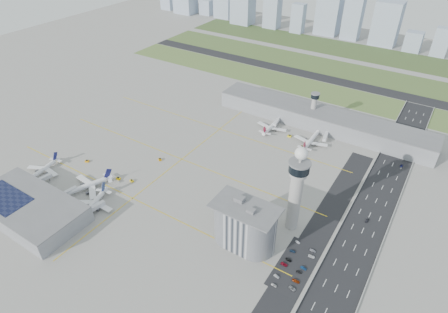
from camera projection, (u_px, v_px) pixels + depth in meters
The scene contains 61 objects.
ground at pixel (199, 195), 283.61m from camera, with size 1000.00×1000.00×0.00m, color #A09D95.
grass_strip_0 at pixel (295, 85), 447.44m from camera, with size 480.00×50.00×0.08m, color #576D33.
grass_strip_1 at pixel (318, 65), 499.13m from camera, with size 480.00×60.00×0.08m, color #47632F.
grass_strip_2 at pixel (338, 48), 554.25m from camera, with size 480.00×70.00×0.08m, color #385227.
runway at pixel (307, 74), 472.93m from camera, with size 480.00×22.00×0.10m, color black.
highway at pixel (349, 260), 232.88m from camera, with size 28.00×500.00×0.10m, color black.
barrier_left at pixel (328, 250), 238.74m from camera, with size 0.60×500.00×1.20m, color #9E9E99.
barrier_right at pixel (372, 270), 226.39m from camera, with size 0.60×500.00×1.20m, color #9E9E99.
landside_road at pixel (305, 254), 237.02m from camera, with size 18.00×260.00×0.08m, color black.
parking_lot at pixel (295, 266), 229.62m from camera, with size 20.00×44.00×0.10m, color black.
taxiway_line_h_0 at pixel (133, 198), 280.56m from camera, with size 260.00×0.60×0.01m, color yellow.
taxiway_line_h_1 at pixel (182, 159), 321.91m from camera, with size 260.00×0.60×0.01m, color yellow.
taxiway_line_h_2 at pixel (220, 129), 363.25m from camera, with size 260.00×0.60×0.01m, color yellow.
taxiway_line_v at pixel (182, 159), 321.91m from camera, with size 0.60×260.00×0.01m, color yellow.
control_tower at pixel (297, 186), 237.22m from camera, with size 14.00×14.00×64.50m.
secondary_tower at pixel (314, 106), 362.93m from camera, with size 8.60×8.60×31.90m.
admin_building at pixel (245, 225), 236.73m from camera, with size 42.00×24.00×33.50m.
terminal_pier at pixel (321, 119), 363.41m from camera, with size 210.00×32.00×15.80m.
near_terminal at pixel (29, 208), 262.21m from camera, with size 84.00×42.00×13.00m.
airplane_near_a at pixel (41, 168), 303.05m from camera, with size 36.02×30.62×10.09m, color white, non-canonical shape.
airplane_near_b at pixel (86, 184), 285.52m from camera, with size 41.35×35.15×11.58m, color white, non-canonical shape.
airplane_near_c at pixel (91, 203), 268.62m from camera, with size 37.89×32.20×10.61m, color white, non-canonical shape.
airplane_far_a at pixel (272, 124), 361.06m from camera, with size 36.31×30.86×10.17m, color white, non-canonical shape.
airplane_far_b at pixel (311, 138), 339.80m from camera, with size 37.84×32.16×10.59m, color white, non-canonical shape.
jet_bridge_near_0 at pixel (35, 184), 289.75m from camera, with size 14.00×3.00×5.70m, color silver, non-canonical shape.
jet_bridge_near_1 at pixel (60, 198), 276.52m from camera, with size 14.00×3.00×5.70m, color silver, non-canonical shape.
jet_bridge_near_2 at pixel (87, 213), 263.30m from camera, with size 14.00×3.00×5.70m, color silver, non-canonical shape.
jet_bridge_far_0 at pixel (278, 120), 372.04m from camera, with size 14.00×3.00×5.70m, color silver, non-canonical shape.
jet_bridge_far_1 at pixel (326, 134), 350.00m from camera, with size 14.00×3.00×5.70m, color silver, non-canonical shape.
tug_0 at pixel (87, 161), 318.13m from camera, with size 2.19×3.18×1.85m, color orange, non-canonical shape.
tug_1 at pixel (132, 181), 296.38m from camera, with size 2.07×3.01×1.75m, color yellow, non-canonical shape.
tug_2 at pixel (118, 178), 298.68m from camera, with size 2.26×3.28×1.91m, color #F8C503, non-canonical shape.
tug_3 at pixel (160, 159), 320.17m from camera, with size 2.17×3.16×1.84m, color #D68800, non-canonical shape.
tug_4 at pixel (289, 136), 350.96m from camera, with size 2.42×3.52×2.05m, color yellow, non-canonical shape.
tug_5 at pixel (302, 147), 336.33m from camera, with size 2.07×3.01×1.75m, color #CC9707, non-canonical shape.
car_lot_0 at pixel (274, 285), 217.56m from camera, with size 1.41×3.51×1.20m, color silver.
car_lot_1 at pixel (277, 276), 222.62m from camera, with size 1.24×3.56×1.17m, color #A1A3A6.
car_lot_2 at pixel (284, 264), 229.75m from camera, with size 2.03×4.41×1.22m, color maroon.
car_lot_3 at pixel (288, 260), 232.60m from camera, with size 1.65×4.07×1.18m, color black.
car_lot_4 at pixel (293, 251), 238.27m from camera, with size 1.51×3.75×1.28m, color navy.
car_lot_5 at pixel (298, 242), 244.53m from camera, with size 1.15×3.29×1.08m, color silver.
car_lot_6 at pixel (292, 288), 215.74m from camera, with size 1.99×4.32×1.20m, color gray.
car_lot_7 at pixel (296, 281), 219.85m from camera, with size 1.81×4.46×1.29m, color maroon.
car_lot_8 at pixel (299, 272), 225.13m from camera, with size 1.40×3.49×1.19m, color black.
car_lot_9 at pixel (303, 268), 227.43m from camera, with size 1.32×3.78×1.25m, color navy.
car_lot_10 at pixel (311, 256), 234.79m from camera, with size 1.93×4.18×1.16m, color white.
car_lot_11 at pixel (313, 251), 238.63m from camera, with size 1.61×3.97×1.15m, color #989AA7.
car_hw_1 at pixel (367, 221), 260.48m from camera, with size 1.38×3.96×1.30m, color black.
car_hw_2 at pixel (401, 166), 313.15m from camera, with size 1.82×3.95×1.10m, color navy.
car_hw_4 at pixel (400, 130), 359.77m from camera, with size 1.44×3.57×1.22m, color #B0B0B0.
skyline_bldg_0 at pixel (168, 2), 733.10m from camera, with size 24.05×19.24×26.50m, color #9EADC1.
skyline_bldg_2 at pixel (207, 7), 700.71m from camera, with size 22.81×18.25×26.79m, color #9EADC1.
skyline_bldg_3 at pixel (224, 7), 681.57m from camera, with size 32.30×25.84×36.93m, color #9EADC1.
skyline_bldg_4 at pixel (243, 5), 642.49m from camera, with size 35.81×28.65×60.36m, color #9EADC1.
skyline_bldg_5 at pixel (273, 7), 619.73m from camera, with size 25.49×20.39×66.89m, color #9EADC1.
skyline_bldg_6 at pixel (298, 18), 603.85m from camera, with size 20.04×16.03×45.20m, color #9EADC1.
skyline_bldg_7 at pixel (329, 14), 593.26m from camera, with size 35.76×28.61×61.22m, color #9EADC1.
skyline_bldg_8 at pixel (354, 11), 565.57m from camera, with size 26.33×21.06×83.39m, color #9EADC1.
skyline_bldg_9 at pixel (387, 23), 550.30m from camera, with size 36.96×29.57×62.11m, color #9EADC1.
skyline_bldg_10 at pixel (413, 42), 535.28m from camera, with size 23.01×18.41×27.75m, color #9EADC1.
skyline_bldg_11 at pixel (441, 42), 516.38m from camera, with size 20.22×16.18×38.97m, color #9EADC1.
Camera 1 is at (131.85, -171.10, 187.03)m, focal length 30.00 mm.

